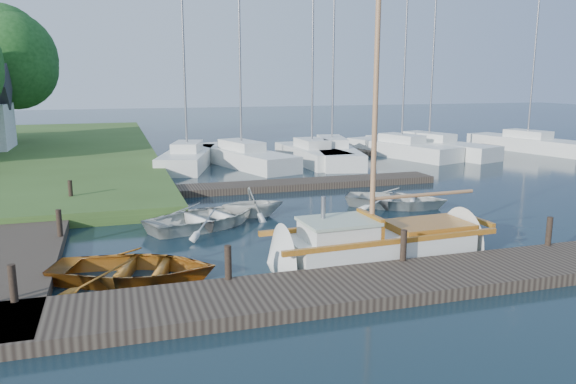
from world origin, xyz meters
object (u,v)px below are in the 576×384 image
object	(u,v)px
mooring_post_4	(59,223)
marina_boat_4	(401,148)
marina_boat_5	(429,145)
mooring_post_2	(403,245)
tree_7	(6,58)
sailboat	(383,246)
mooring_post_3	(549,231)
marina_boat_7	(527,142)
tender_b	(253,201)
marina_boat_2	(312,153)
mooring_post_1	(228,262)
mooring_post_0	(13,283)
mooring_post_5	(71,191)
tender_a	(206,215)
marina_boat_0	(187,157)
dinghy	(134,264)
tender_c	(396,197)
marina_boat_3	(332,151)
marina_boat_1	(242,156)

from	to	relation	value
mooring_post_4	marina_boat_4	bearing A→B (deg)	37.14
marina_boat_5	mooring_post_2	bearing A→B (deg)	129.00
mooring_post_4	tree_7	world-z (taller)	tree_7
sailboat	mooring_post_2	bearing A→B (deg)	-94.43
mooring_post_3	marina_boat_4	size ratio (longest dim) A/B	0.08
marina_boat_5	marina_boat_7	bearing A→B (deg)	-112.52
sailboat	tender_b	distance (m)	6.07
tender_b	marina_boat_2	size ratio (longest dim) A/B	0.18
marina_boat_7	tree_7	world-z (taller)	marina_boat_7
mooring_post_1	mooring_post_4	xyz separation A→B (m)	(-4.00, 5.00, 0.00)
mooring_post_0	mooring_post_5	size ratio (longest dim) A/B	1.00
marina_boat_2	marina_boat_5	bearing A→B (deg)	-83.55
tender_a	tender_b	size ratio (longest dim) A/B	1.85
mooring_post_4	marina_boat_0	world-z (taller)	marina_boat_0
mooring_post_4	tender_b	world-z (taller)	tender_b
mooring_post_3	mooring_post_4	size ratio (longest dim) A/B	1.00
marina_boat_2	dinghy	bearing A→B (deg)	145.22
mooring_post_5	marina_boat_5	world-z (taller)	marina_boat_5
mooring_post_4	marina_boat_5	bearing A→B (deg)	34.97
tender_a	tender_c	distance (m)	7.47
tender_b	marina_boat_3	bearing A→B (deg)	-32.40
marina_boat_5	marina_boat_7	size ratio (longest dim) A/B	0.94
marina_boat_0	mooring_post_3	bearing A→B (deg)	-141.30
mooring_post_5	marina_boat_4	size ratio (longest dim) A/B	0.08
mooring_post_3	marina_boat_2	distance (m)	18.48
tender_b	marina_boat_2	bearing A→B (deg)	-28.40
mooring_post_5	marina_boat_3	distance (m)	16.85
marina_boat_0	marina_boat_3	bearing A→B (deg)	-72.11
mooring_post_3	dinghy	bearing A→B (deg)	172.95
marina_boat_0	marina_boat_1	size ratio (longest dim) A/B	1.06
marina_boat_2	marina_boat_3	xyz separation A→B (m)	(1.51, 0.63, -0.01)
mooring_post_1	mooring_post_5	xyz separation A→B (m)	(-4.00, 10.00, 0.00)
mooring_post_1	mooring_post_4	bearing A→B (deg)	128.66
marina_boat_7	tender_c	bearing A→B (deg)	113.31
tender_c	marina_boat_4	xyz separation A→B (m)	(7.15, 12.75, 0.17)
mooring_post_3	marina_boat_5	distance (m)	21.51
mooring_post_2	marina_boat_3	size ratio (longest dim) A/B	0.06
marina_boat_3	mooring_post_5	bearing A→B (deg)	135.21
mooring_post_2	marina_boat_1	bearing A→B (deg)	89.88
sailboat	dinghy	size ratio (longest dim) A/B	2.47
marina_boat_1	mooring_post_0	bearing A→B (deg)	136.83
mooring_post_0	mooring_post_5	world-z (taller)	same
marina_boat_3	marina_boat_0	bearing A→B (deg)	103.14
mooring_post_0	mooring_post_4	xyz separation A→B (m)	(0.50, 5.00, 0.00)
marina_boat_0	tree_7	world-z (taller)	tree_7
mooring_post_0	marina_boat_1	xyz separation A→B (m)	(9.04, 18.77, -0.14)
sailboat	mooring_post_4	bearing A→B (deg)	153.34
mooring_post_3	marina_boat_3	xyz separation A→B (m)	(1.18, 19.11, -0.12)
tender_c	marina_boat_3	size ratio (longest dim) A/B	0.29
mooring_post_3	sailboat	bearing A→B (deg)	165.10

